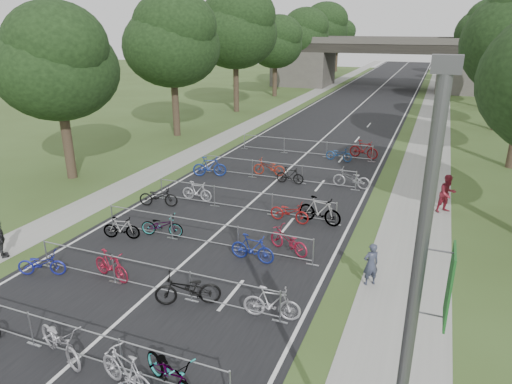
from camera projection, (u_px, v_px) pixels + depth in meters
The scene contains 48 objects.
road at pixel (362, 104), 52.87m from camera, with size 11.00×140.00×0.01m, color black.
sidewalk_right at pixel (435, 108), 50.09m from camera, with size 3.00×140.00×0.01m, color gray.
sidewalk_left at pixel (300, 100), 55.48m from camera, with size 2.00×140.00×0.01m, color gray.
lane_markings at pixel (362, 104), 52.87m from camera, with size 0.12×140.00×0.00m, color silver.
overpass_bridge at pixel (382, 63), 64.75m from camera, with size 31.00×8.00×7.05m.
lamppost at pixel (411, 336), 6.63m from camera, with size 0.61×0.65×8.21m.
tree_left_0 at pixel (57, 65), 24.89m from camera, with size 6.72×6.72×10.25m.
tree_left_1 at pixel (172, 43), 35.08m from camera, with size 7.56×7.56×11.53m.
tree_left_2 at pixel (236, 30), 45.27m from camera, with size 8.40×8.40×12.81m.
tree_right_2 at pixel (508, 59), 37.48m from camera, with size 6.16×6.16×9.39m.
tree_left_3 at pixel (276, 43), 56.29m from camera, with size 6.72×6.72×10.25m.
tree_right_3 at pixel (497, 42), 47.61m from camera, with size 7.17×7.17×10.93m.
tree_left_4 at pixel (303, 35), 66.48m from camera, with size 7.56×7.56×11.53m.
tree_right_4 at pixel (490, 31), 57.75m from camera, with size 8.18×8.18×12.47m.
tree_left_5 at pixel (323, 28), 76.67m from camera, with size 8.40×8.40×12.81m.
tree_right_5 at pixel (481, 44), 68.88m from camera, with size 6.16×6.16×9.39m.
tree_left_6 at pixel (338, 37), 87.70m from camera, with size 6.72×6.72×10.25m.
tree_right_6 at pixel (478, 35), 79.02m from camera, with size 7.17×7.17×10.93m.
barrier_row_1 at pixel (74, 342), 12.21m from camera, with size 9.70×0.08×1.10m.
barrier_row_2 at pixel (151, 277), 15.35m from camera, with size 9.70×0.08×1.10m.
barrier_row_3 at pixel (204, 233), 18.67m from camera, with size 9.70×0.08×1.10m.
barrier_row_4 at pixel (243, 200), 22.16m from camera, with size 9.70×0.08×1.10m.
barrier_row_5 at pixel (277, 171), 26.52m from camera, with size 9.70×0.08×1.10m.
barrier_row_6 at pixel (305, 147), 31.75m from camera, with size 9.70×0.08×1.10m.
bike_5 at pixel (60, 341), 12.23m from camera, with size 0.74×2.12×1.11m, color #99989F.
bike_6 at pixel (127, 371), 11.14m from camera, with size 0.54×1.92×1.15m, color #A5A5AD.
bike_7 at pixel (171, 372), 11.14m from camera, with size 0.74×2.11×1.11m, color #A0A2A7.
bike_8 at pixel (42, 264), 16.42m from camera, with size 0.61×1.75×0.92m, color navy.
bike_9 at pixel (111, 265), 16.14m from camera, with size 0.51×1.79×1.08m, color maroon.
bike_10 at pixel (188, 290), 14.62m from camera, with size 0.75×2.14×1.12m, color black.
bike_11 at pixel (272, 303), 13.94m from camera, with size 0.51×1.82×1.09m, color #ACABB3.
bike_12 at pixel (121, 228), 19.24m from camera, with size 0.46×1.61×0.97m, color #A0A2A7.
bike_13 at pixel (162, 225), 19.48m from camera, with size 0.65×1.87×0.98m, color #A0A2A7.
bike_14 at pixel (252, 248), 17.36m from camera, with size 0.51×1.81×1.09m, color navy.
bike_15 at pixel (288, 241), 18.05m from camera, with size 0.68×1.94×1.02m, color maroon.
bike_16 at pixel (158, 196), 22.72m from camera, with size 0.68×1.96×1.03m, color black.
bike_17 at pixel (197, 191), 23.43m from camera, with size 0.48×1.70×1.02m, color #B1B2B9.
bike_18 at pixel (290, 212), 20.87m from camera, with size 0.66×1.89×0.99m, color maroon.
bike_19 at pixel (320, 211), 20.68m from camera, with size 0.59×2.10×1.26m, color #A0A2A7.
bike_20 at pixel (210, 167), 27.21m from camera, with size 0.57×2.01×1.21m, color navy.
bike_21 at pixel (269, 167), 27.39m from camera, with size 0.68×1.95×1.02m, color #9D2816.
bike_22 at pixel (290, 176), 26.00m from camera, with size 0.46×1.61×0.97m, color black.
bike_23 at pixel (351, 179), 25.25m from camera, with size 0.73×2.08×1.09m, color gray.
bike_26 at pixel (339, 154), 30.37m from camera, with size 0.63×1.80×0.95m, color navy.
bike_27 at pixel (364, 150), 30.96m from camera, with size 0.57×2.03×1.22m, color maroon.
pedestrian_a at pixel (371, 264), 15.71m from camera, with size 0.57×0.38×1.57m, color #2F3447.
pedestrian_b at pixel (447, 194), 21.86m from camera, with size 0.91×0.71×1.87m, color maroon.
pedestrian_c at pixel (0, 239), 17.58m from camera, with size 0.92×0.38×1.57m, color #262628.
Camera 1 is at (8.27, -3.96, 8.53)m, focal length 32.00 mm.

